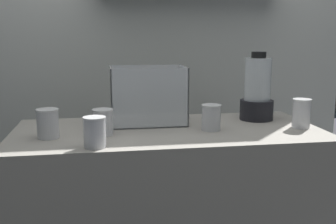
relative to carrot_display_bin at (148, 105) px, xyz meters
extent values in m
cube|color=#9E998E|center=(0.08, -0.13, -0.54)|extent=(1.40, 0.64, 0.90)
cube|color=silver|center=(0.08, 0.64, 0.26)|extent=(2.60, 0.04, 2.50)
cube|color=white|center=(0.00, 0.00, -0.09)|extent=(0.36, 0.22, 0.01)
cube|color=white|center=(0.00, -0.11, 0.05)|extent=(0.36, 0.01, 0.28)
cube|color=white|center=(0.00, 0.11, 0.05)|extent=(0.36, 0.01, 0.28)
cube|color=white|center=(-0.17, 0.00, 0.05)|extent=(0.01, 0.22, 0.28)
cube|color=white|center=(0.18, 0.00, 0.05)|extent=(0.01, 0.22, 0.28)
cone|color=orange|center=(-0.04, 0.00, -0.07)|extent=(0.19, 0.09, 0.03)
cone|color=orange|center=(-0.06, -0.02, -0.07)|extent=(0.05, 0.15, 0.03)
cone|color=orange|center=(0.08, 0.01, -0.07)|extent=(0.15, 0.08, 0.03)
cone|color=orange|center=(0.07, 0.00, -0.07)|extent=(0.17, 0.12, 0.03)
cone|color=orange|center=(-0.03, 0.01, -0.04)|extent=(0.18, 0.09, 0.03)
cone|color=orange|center=(-0.03, 0.00, -0.04)|extent=(0.09, 0.15, 0.03)
cylinder|color=black|center=(0.56, 0.00, -0.04)|extent=(0.17, 0.17, 0.10)
cylinder|color=silver|center=(0.56, 0.00, 0.12)|extent=(0.13, 0.13, 0.21)
cylinder|color=maroon|center=(0.56, 0.00, 0.03)|extent=(0.12, 0.12, 0.04)
cylinder|color=black|center=(0.56, 0.00, 0.24)|extent=(0.07, 0.07, 0.03)
cylinder|color=white|center=(-0.44, -0.21, -0.03)|extent=(0.09, 0.09, 0.12)
cylinder|color=orange|center=(-0.44, -0.21, -0.05)|extent=(0.08, 0.08, 0.09)
cylinder|color=white|center=(-0.44, -0.21, 0.03)|extent=(0.09, 0.09, 0.01)
cylinder|color=white|center=(-0.25, -0.38, -0.03)|extent=(0.08, 0.08, 0.11)
cylinder|color=yellow|center=(-0.25, -0.38, -0.05)|extent=(0.08, 0.08, 0.09)
cylinder|color=white|center=(-0.25, -0.38, 0.03)|extent=(0.09, 0.09, 0.01)
cylinder|color=white|center=(-0.22, -0.19, -0.04)|extent=(0.09, 0.09, 0.11)
cylinder|color=yellow|center=(-0.22, -0.19, -0.05)|extent=(0.08, 0.08, 0.07)
cylinder|color=white|center=(-0.22, -0.19, 0.02)|extent=(0.09, 0.09, 0.01)
cylinder|color=white|center=(0.27, -0.18, -0.04)|extent=(0.09, 0.09, 0.11)
cylinder|color=orange|center=(0.27, -0.18, -0.05)|extent=(0.08, 0.08, 0.07)
cylinder|color=white|center=(0.27, -0.18, 0.02)|extent=(0.09, 0.09, 0.01)
cylinder|color=white|center=(0.69, -0.20, -0.03)|extent=(0.08, 0.08, 0.13)
cylinder|color=orange|center=(0.69, -0.20, -0.05)|extent=(0.08, 0.08, 0.09)
cylinder|color=white|center=(0.69, -0.20, 0.04)|extent=(0.09, 0.09, 0.01)
camera|label=1|loc=(-0.21, -1.89, 0.34)|focal=42.76mm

